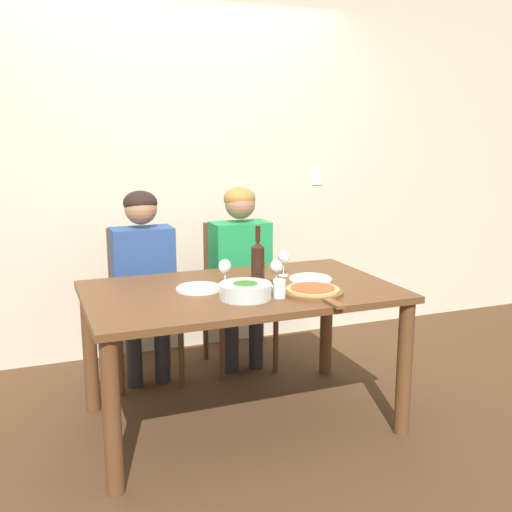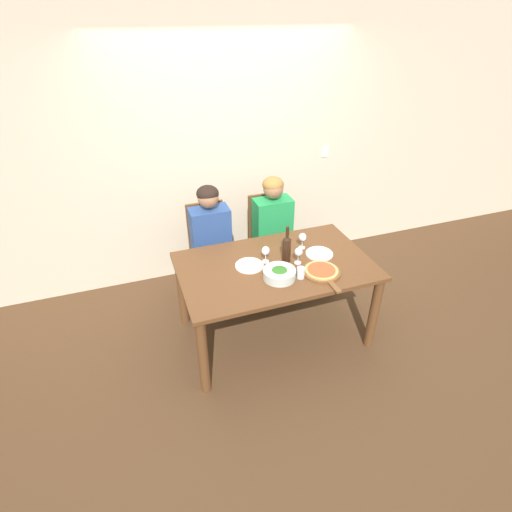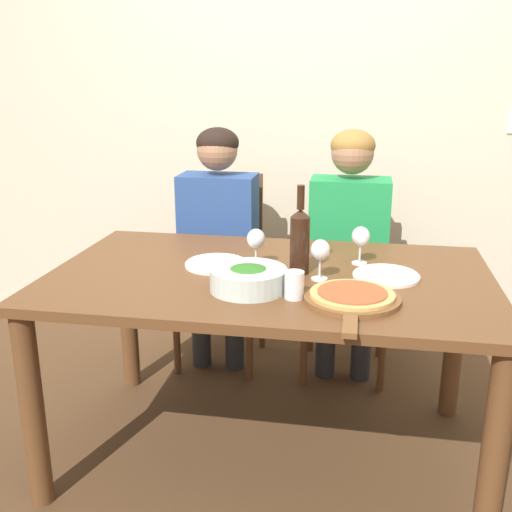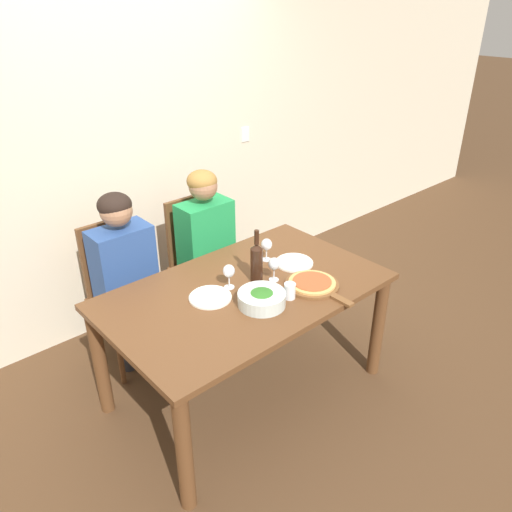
{
  "view_description": "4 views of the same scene",
  "coord_description": "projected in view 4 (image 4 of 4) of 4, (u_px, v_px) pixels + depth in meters",
  "views": [
    {
      "loc": [
        -1.05,
        -2.93,
        1.6
      ],
      "look_at": [
        0.13,
        0.1,
        0.92
      ],
      "focal_mm": 42.0,
      "sensor_mm": 36.0,
      "label": 1
    },
    {
      "loc": [
        -1.1,
        -2.62,
        2.66
      ],
      "look_at": [
        -0.15,
        0.08,
        0.84
      ],
      "focal_mm": 28.0,
      "sensor_mm": 36.0,
      "label": 2
    },
    {
      "loc": [
        0.33,
        -2.1,
        1.49
      ],
      "look_at": [
        -0.05,
        0.0,
        0.84
      ],
      "focal_mm": 42.0,
      "sensor_mm": 36.0,
      "label": 3
    },
    {
      "loc": [
        -1.61,
        -1.9,
        2.31
      ],
      "look_at": [
        0.13,
        0.05,
        0.92
      ],
      "focal_mm": 35.0,
      "sensor_mm": 36.0,
      "label": 4
    }
  ],
  "objects": [
    {
      "name": "ground_plane",
      "position": [
        246.0,
        389.0,
        3.28
      ],
      "size": [
        40.0,
        40.0,
        0.0
      ],
      "primitive_type": "plane",
      "color": "#4C331E"
    },
    {
      "name": "back_wall",
      "position": [
        124.0,
        146.0,
        3.51
      ],
      "size": [
        10.0,
        0.06,
        2.7
      ],
      "color": "beige",
      "rests_on": "ground"
    },
    {
      "name": "dining_table",
      "position": [
        245.0,
        305.0,
        2.97
      ],
      "size": [
        1.64,
        1.0,
        0.77
      ],
      "color": "brown",
      "rests_on": "ground"
    },
    {
      "name": "chair_left",
      "position": [
        121.0,
        289.0,
        3.38
      ],
      "size": [
        0.42,
        0.42,
        0.99
      ],
      "color": "brown",
      "rests_on": "ground"
    },
    {
      "name": "chair_right",
      "position": [
        199.0,
        259.0,
        3.76
      ],
      "size": [
        0.42,
        0.42,
        0.99
      ],
      "color": "brown",
      "rests_on": "ground"
    },
    {
      "name": "person_woman",
      "position": [
        125.0,
        266.0,
        3.19
      ],
      "size": [
        0.47,
        0.51,
        1.24
      ],
      "color": "#28282D",
      "rests_on": "ground"
    },
    {
      "name": "person_man",
      "position": [
        207.0,
        237.0,
        3.58
      ],
      "size": [
        0.47,
        0.51,
        1.24
      ],
      "color": "#28282D",
      "rests_on": "ground"
    },
    {
      "name": "wine_bottle",
      "position": [
        257.0,
        262.0,
        2.94
      ],
      "size": [
        0.07,
        0.07,
        0.33
      ],
      "color": "black",
      "rests_on": "dining_table"
    },
    {
      "name": "broccoli_bowl",
      "position": [
        262.0,
        299.0,
        2.75
      ],
      "size": [
        0.27,
        0.27,
        0.08
      ],
      "color": "silver",
      "rests_on": "dining_table"
    },
    {
      "name": "dinner_plate_left",
      "position": [
        210.0,
        297.0,
        2.82
      ],
      "size": [
        0.24,
        0.24,
        0.02
      ],
      "color": "silver",
      "rests_on": "dining_table"
    },
    {
      "name": "dinner_plate_right",
      "position": [
        294.0,
        262.0,
        3.18
      ],
      "size": [
        0.24,
        0.24,
        0.02
      ],
      "color": "silver",
      "rests_on": "dining_table"
    },
    {
      "name": "pizza_on_board",
      "position": [
        313.0,
        284.0,
        2.93
      ],
      "size": [
        0.32,
        0.46,
        0.04
      ],
      "color": "brown",
      "rests_on": "dining_table"
    },
    {
      "name": "wine_glass_left",
      "position": [
        229.0,
        272.0,
        2.88
      ],
      "size": [
        0.07,
        0.07,
        0.15
      ],
      "color": "silver",
      "rests_on": "dining_table"
    },
    {
      "name": "wine_glass_right",
      "position": [
        267.0,
        246.0,
        3.18
      ],
      "size": [
        0.07,
        0.07,
        0.15
      ],
      "color": "silver",
      "rests_on": "dining_table"
    },
    {
      "name": "wine_glass_centre",
      "position": [
        274.0,
        265.0,
        2.95
      ],
      "size": [
        0.07,
        0.07,
        0.15
      ],
      "color": "silver",
      "rests_on": "dining_table"
    },
    {
      "name": "water_tumbler",
      "position": [
        290.0,
        291.0,
        2.8
      ],
      "size": [
        0.07,
        0.07,
        0.09
      ],
      "color": "silver",
      "rests_on": "dining_table"
    }
  ]
}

